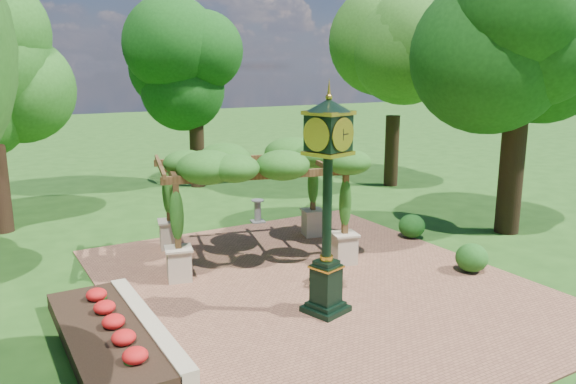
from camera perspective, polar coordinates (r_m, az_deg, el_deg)
ground at (r=14.03m, az=5.26°, el=-10.75°), size 120.00×120.00×0.00m
brick_plaza at (r=14.78m, az=2.98°, el=-9.38°), size 10.00×12.00×0.04m
border_wall at (r=12.53m, az=-14.03°, el=-13.10°), size 0.35×5.00×0.40m
flower_bed at (r=12.35m, az=-18.14°, el=-13.85°), size 1.50×5.00×0.36m
pedestal_clock at (r=12.33m, az=4.05°, el=0.45°), size 1.21×1.21×4.96m
pergola at (r=16.26m, az=-3.62°, el=2.85°), size 6.07×4.59×3.41m
sundial at (r=20.33m, az=-3.10°, el=-2.14°), size 0.57×0.57×0.87m
shrub_front at (r=16.28m, az=18.17°, el=-6.36°), size 1.06×1.06×0.79m
shrub_mid at (r=18.93m, az=12.47°, el=-3.39°), size 0.88×0.88×0.78m
shrub_back at (r=20.32m, az=2.64°, el=-2.10°), size 0.87×0.87×0.71m
tree_north at (r=26.40m, az=-9.50°, el=12.22°), size 4.10×4.10×7.94m
tree_east_far at (r=26.76m, az=10.86°, el=13.12°), size 4.58×4.58×8.56m
tree_east_near at (r=20.02m, az=22.82°, el=14.78°), size 4.51×4.51×9.71m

